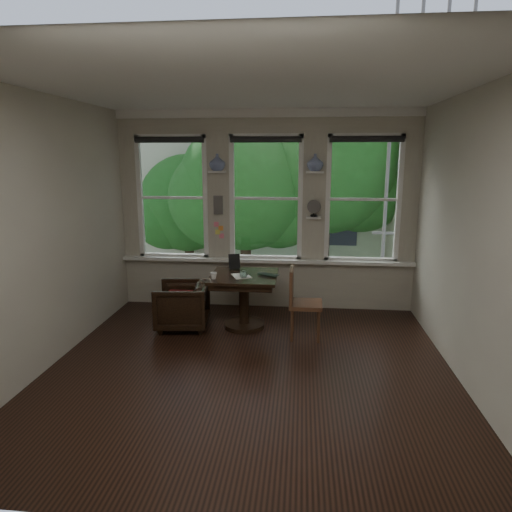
# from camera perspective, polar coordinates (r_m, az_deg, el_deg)

# --- Properties ---
(ground) EXTENTS (4.50, 4.50, 0.00)m
(ground) POSITION_cam_1_polar(r_m,az_deg,el_deg) (5.27, -0.82, -13.86)
(ground) COLOR black
(ground) RESTS_ON ground
(ceiling) EXTENTS (4.50, 4.50, 0.00)m
(ceiling) POSITION_cam_1_polar(r_m,az_deg,el_deg) (4.77, -0.94, 20.45)
(ceiling) COLOR silver
(ceiling) RESTS_ON ground
(wall_back) EXTENTS (4.50, 0.00, 4.50)m
(wall_back) POSITION_cam_1_polar(r_m,az_deg,el_deg) (7.02, 1.26, 5.59)
(wall_back) COLOR #BDB7A1
(wall_back) RESTS_ON ground
(wall_front) EXTENTS (4.50, 0.00, 4.50)m
(wall_front) POSITION_cam_1_polar(r_m,az_deg,el_deg) (2.64, -6.55, -6.03)
(wall_front) COLOR #BDB7A1
(wall_front) RESTS_ON ground
(wall_left) EXTENTS (0.00, 4.50, 4.50)m
(wall_left) POSITION_cam_1_polar(r_m,az_deg,el_deg) (5.53, -24.75, 2.60)
(wall_left) COLOR #BDB7A1
(wall_left) RESTS_ON ground
(wall_right) EXTENTS (0.00, 4.50, 4.50)m
(wall_right) POSITION_cam_1_polar(r_m,az_deg,el_deg) (5.06, 25.34, 1.75)
(wall_right) COLOR #BDB7A1
(wall_right) RESTS_ON ground
(window_left) EXTENTS (1.10, 0.12, 1.90)m
(window_left) POSITION_cam_1_polar(r_m,az_deg,el_deg) (7.25, -10.32, 7.20)
(window_left) COLOR white
(window_left) RESTS_ON ground
(window_center) EXTENTS (1.10, 0.12, 1.90)m
(window_center) POSITION_cam_1_polar(r_m,az_deg,el_deg) (6.99, 1.26, 7.21)
(window_center) COLOR white
(window_center) RESTS_ON ground
(window_right) EXTENTS (1.10, 0.12, 1.90)m
(window_right) POSITION_cam_1_polar(r_m,az_deg,el_deg) (7.03, 13.21, 6.92)
(window_right) COLOR white
(window_right) RESTS_ON ground
(shelf_left) EXTENTS (0.26, 0.16, 0.03)m
(shelf_left) POSITION_cam_1_polar(r_m,az_deg,el_deg) (6.97, -4.84, 10.45)
(shelf_left) COLOR white
(shelf_left) RESTS_ON ground
(shelf_right) EXTENTS (0.26, 0.16, 0.03)m
(shelf_right) POSITION_cam_1_polar(r_m,az_deg,el_deg) (6.85, 7.37, 10.36)
(shelf_right) COLOR white
(shelf_right) RESTS_ON ground
(intercom) EXTENTS (0.14, 0.06, 0.28)m
(intercom) POSITION_cam_1_polar(r_m,az_deg,el_deg) (7.03, -4.72, 6.38)
(intercom) COLOR #59544F
(intercom) RESTS_ON ground
(sticky_notes) EXTENTS (0.16, 0.01, 0.24)m
(sticky_notes) POSITION_cam_1_polar(r_m,az_deg,el_deg) (7.08, -4.67, 3.57)
(sticky_notes) COLOR pink
(sticky_notes) RESTS_ON ground
(desk_fan) EXTENTS (0.20, 0.20, 0.24)m
(desk_fan) POSITION_cam_1_polar(r_m,az_deg,el_deg) (6.87, 7.24, 5.60)
(desk_fan) COLOR #59544F
(desk_fan) RESTS_ON ground
(vase_left) EXTENTS (0.24, 0.24, 0.25)m
(vase_left) POSITION_cam_1_polar(r_m,az_deg,el_deg) (6.96, -4.86, 11.59)
(vase_left) COLOR silver
(vase_left) RESTS_ON shelf_left
(vase_right) EXTENTS (0.24, 0.24, 0.25)m
(vase_right) POSITION_cam_1_polar(r_m,az_deg,el_deg) (6.85, 7.40, 11.52)
(vase_right) COLOR silver
(vase_right) RESTS_ON shelf_right
(table) EXTENTS (0.90, 0.90, 0.75)m
(table) POSITION_cam_1_polar(r_m,az_deg,el_deg) (6.31, -1.50, -5.66)
(table) COLOR black
(table) RESTS_ON ground
(armchair_left) EXTENTS (0.77, 0.75, 0.64)m
(armchair_left) POSITION_cam_1_polar(r_m,az_deg,el_deg) (6.38, -9.23, -6.14)
(armchair_left) COLOR black
(armchair_left) RESTS_ON ground
(cushion_red) EXTENTS (0.45, 0.45, 0.06)m
(cushion_red) POSITION_cam_1_polar(r_m,az_deg,el_deg) (6.34, -9.27, -5.02)
(cushion_red) COLOR maroon
(cushion_red) RESTS_ON armchair_left
(side_chair_right) EXTENTS (0.43, 0.43, 0.92)m
(side_chair_right) POSITION_cam_1_polar(r_m,az_deg,el_deg) (5.97, 6.24, -5.93)
(side_chair_right) COLOR #402917
(side_chair_right) RESTS_ON ground
(laptop) EXTENTS (0.36, 0.32, 0.02)m
(laptop) POSITION_cam_1_polar(r_m,az_deg,el_deg) (6.12, 1.29, -2.47)
(laptop) COLOR black
(laptop) RESTS_ON table
(mug) EXTENTS (0.12, 0.12, 0.09)m
(mug) POSITION_cam_1_polar(r_m,az_deg,el_deg) (6.01, -5.33, -2.47)
(mug) COLOR white
(mug) RESTS_ON table
(drinking_glass) EXTENTS (0.12, 0.12, 0.09)m
(drinking_glass) POSITION_cam_1_polar(r_m,az_deg,el_deg) (6.05, -1.54, -2.34)
(drinking_glass) COLOR white
(drinking_glass) RESTS_ON table
(tablet) EXTENTS (0.18, 0.12, 0.22)m
(tablet) POSITION_cam_1_polar(r_m,az_deg,el_deg) (6.50, -2.73, -0.71)
(tablet) COLOR black
(tablet) RESTS_ON table
(papers) EXTENTS (0.32, 0.36, 0.00)m
(papers) POSITION_cam_1_polar(r_m,az_deg,el_deg) (6.15, -1.85, -2.50)
(papers) COLOR silver
(papers) RESTS_ON table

